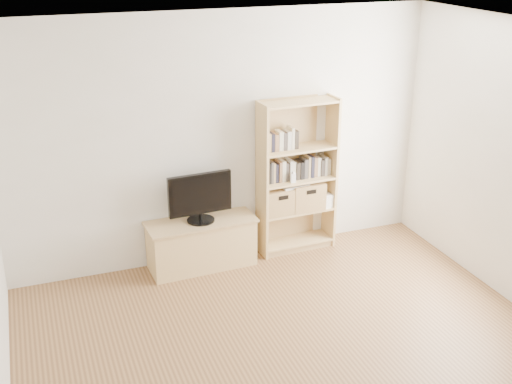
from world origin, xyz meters
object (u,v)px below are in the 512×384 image
television (200,198)px  basket_right (305,195)px  basket_left (278,200)px  tv_stand (202,245)px  bookshelf (297,177)px  baby_monitor (293,178)px  laptop (293,185)px

television → basket_right: bearing=-0.7°
television → basket_right: size_ratio=1.81×
television → basket_left: television is taller
tv_stand → basket_left: bearing=-0.1°
television → basket_left: size_ratio=1.92×
basket_right → bookshelf: bearing=179.0°
tv_stand → television: television is taller
baby_monitor → television: bearing=177.1°
television → basket_left: 0.89m
tv_stand → laptop: laptop is taller
television → basket_right: (1.20, 0.05, -0.16)m
bookshelf → laptop: bearing=-162.5°
bookshelf → television: size_ratio=2.55×
tv_stand → laptop: bearing=-0.7°
laptop → basket_left: bearing=173.9°
tv_stand → basket_left: basket_left is taller
laptop → bookshelf: bearing=14.8°
baby_monitor → basket_right: size_ratio=0.28×
basket_left → baby_monitor: bearing=-34.1°
tv_stand → basket_left: (0.87, 0.04, 0.36)m
television → basket_left: (0.87, 0.04, -0.17)m
basket_left → basket_right: size_ratio=0.94×
baby_monitor → basket_left: 0.31m
basket_right → laptop: size_ratio=1.23×
tv_stand → bookshelf: (1.09, 0.05, 0.59)m
bookshelf → laptop: (-0.05, -0.02, -0.08)m
television → tv_stand: bearing=0.0°
laptop → tv_stand: bearing=176.9°
bookshelf → laptop: size_ratio=5.66×
television → baby_monitor: size_ratio=6.48×
bookshelf → baby_monitor: bookshelf is taller
bookshelf → television: bookshelf is taller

